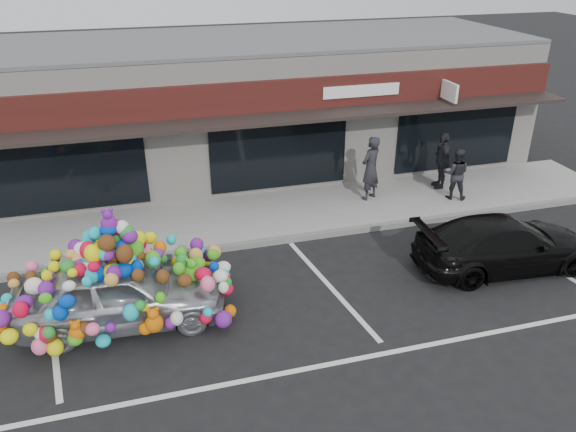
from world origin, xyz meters
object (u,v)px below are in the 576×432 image
object	(u,v)px
pedestrian_b	(456,174)
pedestrian_a	(371,168)
black_sedan	(505,244)
pedestrian_c	(442,160)
toy_car	(120,285)

from	to	relation	value
pedestrian_b	pedestrian_a	bearing A→B (deg)	14.58
black_sedan	pedestrian_a	world-z (taller)	pedestrian_a
pedestrian_b	pedestrian_c	bearing A→B (deg)	-61.79
pedestrian_a	toy_car	bearing A→B (deg)	-0.53
black_sedan	pedestrian_c	size ratio (longest dim) A/B	2.47
pedestrian_a	pedestrian_b	world-z (taller)	pedestrian_a
toy_car	pedestrian_a	size ratio (longest dim) A/B	2.37
pedestrian_c	black_sedan	bearing A→B (deg)	0.16
black_sedan	pedestrian_b	bearing A→B (deg)	-9.53
toy_car	black_sedan	size ratio (longest dim) A/B	1.05
toy_car	black_sedan	bearing A→B (deg)	-88.08
black_sedan	pedestrian_b	xyz separation A→B (m)	(0.81, 3.65, 0.29)
black_sedan	pedestrian_a	bearing A→B (deg)	23.97
pedestrian_b	black_sedan	bearing A→B (deg)	107.06
black_sedan	toy_car	bearing A→B (deg)	91.53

